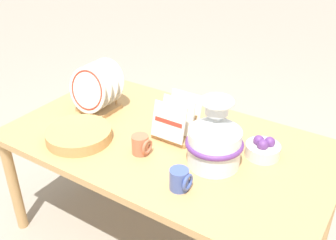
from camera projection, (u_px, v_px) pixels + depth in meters
ground_plane at (168, 234)px, 2.17m from camera, size 14.00×14.00×0.00m
display_table at (168, 150)px, 1.90m from camera, size 1.55×0.88×0.62m
ceramic_vase at (215, 138)px, 1.64m from camera, size 0.25×0.25×0.31m
dish_rack_round_plates at (96, 92)px, 2.07m from camera, size 0.24×0.21×0.26m
dish_rack_square_plates at (177, 125)px, 1.88m from camera, size 0.19×0.20×0.19m
wicker_charger_stack at (79, 135)px, 1.86m from camera, size 0.31×0.31×0.05m
mug_terracotta_glaze at (141, 145)px, 1.75m from camera, size 0.08×0.08×0.09m
mug_cobalt_glaze at (180, 180)px, 1.53m from camera, size 0.08×0.08×0.09m
fruit_bowl at (263, 149)px, 1.74m from camera, size 0.15×0.15×0.10m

